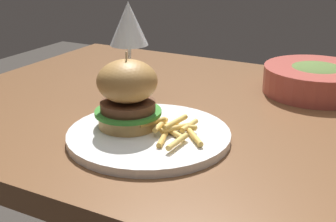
{
  "coord_description": "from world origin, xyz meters",
  "views": [
    {
      "loc": [
        0.28,
        -0.78,
        1.06
      ],
      "look_at": [
        -0.06,
        -0.14,
        0.78
      ],
      "focal_mm": 50.0,
      "sensor_mm": 36.0,
      "label": 1
    }
  ],
  "objects_px": {
    "main_plate": "(149,135)",
    "soup_bowl": "(316,79)",
    "burger_sandwich": "(128,94)",
    "wine_glass": "(129,27)"
  },
  "relations": [
    {
      "from": "soup_bowl",
      "to": "wine_glass",
      "type": "bearing_deg",
      "value": -145.08
    },
    {
      "from": "burger_sandwich",
      "to": "wine_glass",
      "type": "bearing_deg",
      "value": 121.24
    },
    {
      "from": "main_plate",
      "to": "soup_bowl",
      "type": "relative_size",
      "value": 1.23
    },
    {
      "from": "main_plate",
      "to": "soup_bowl",
      "type": "bearing_deg",
      "value": 63.37
    },
    {
      "from": "burger_sandwich",
      "to": "soup_bowl",
      "type": "bearing_deg",
      "value": 57.95
    },
    {
      "from": "main_plate",
      "to": "burger_sandwich",
      "type": "relative_size",
      "value": 2.1
    },
    {
      "from": "main_plate",
      "to": "burger_sandwich",
      "type": "distance_m",
      "value": 0.08
    },
    {
      "from": "burger_sandwich",
      "to": "main_plate",
      "type": "bearing_deg",
      "value": -7.93
    },
    {
      "from": "wine_glass",
      "to": "soup_bowl",
      "type": "xyz_separation_m",
      "value": [
        0.32,
        0.23,
        -0.12
      ]
    },
    {
      "from": "burger_sandwich",
      "to": "soup_bowl",
      "type": "height_order",
      "value": "burger_sandwich"
    }
  ]
}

